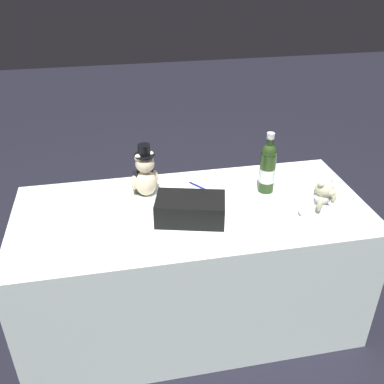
# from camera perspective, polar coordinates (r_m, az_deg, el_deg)

# --- Properties ---
(ground_plane) EXTENTS (12.00, 12.00, 0.00)m
(ground_plane) POSITION_cam_1_polar(r_m,az_deg,el_deg) (2.68, 0.00, -16.02)
(ground_plane) COLOR black
(reception_table) EXTENTS (1.78, 0.80, 0.76)m
(reception_table) POSITION_cam_1_polar(r_m,az_deg,el_deg) (2.41, 0.00, -9.83)
(reception_table) COLOR white
(reception_table) RESTS_ON ground_plane
(teddy_bear_groom) EXTENTS (0.15, 0.14, 0.29)m
(teddy_bear_groom) POSITION_cam_1_polar(r_m,az_deg,el_deg) (2.27, -6.22, 2.30)
(teddy_bear_groom) COLOR beige
(teddy_bear_groom) RESTS_ON reception_table
(teddy_bear_bride) EXTENTS (0.22, 0.24, 0.22)m
(teddy_bear_bride) POSITION_cam_1_polar(r_m,az_deg,el_deg) (2.17, 16.40, -1.23)
(teddy_bear_bride) COLOR white
(teddy_bear_bride) RESTS_ON reception_table
(champagne_bottle) EXTENTS (0.09, 0.09, 0.34)m
(champagne_bottle) POSITION_cam_1_polar(r_m,az_deg,el_deg) (2.31, 9.93, 3.24)
(champagne_bottle) COLOR #223915
(champagne_bottle) RESTS_ON reception_table
(signing_pen) EXTENTS (0.09, 0.12, 0.01)m
(signing_pen) POSITION_cam_1_polar(r_m,az_deg,el_deg) (2.38, 0.79, 0.79)
(signing_pen) COLOR navy
(signing_pen) RESTS_ON reception_table
(gift_case_black) EXTENTS (0.37, 0.27, 0.12)m
(gift_case_black) POSITION_cam_1_polar(r_m,az_deg,el_deg) (2.08, -0.22, -2.26)
(gift_case_black) COLOR black
(gift_case_black) RESTS_ON reception_table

